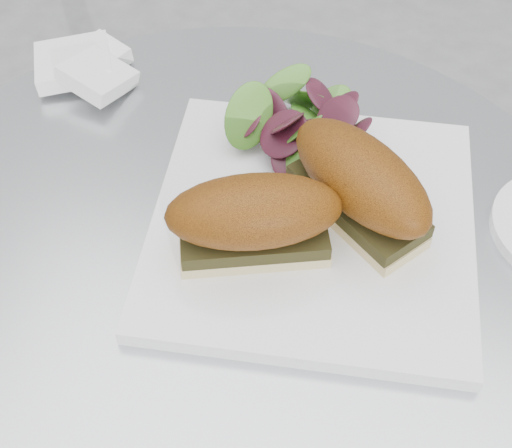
{
  "coord_description": "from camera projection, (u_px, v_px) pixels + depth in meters",
  "views": [
    {
      "loc": [
        0.14,
        -0.35,
        1.23
      ],
      "look_at": [
        0.02,
        0.02,
        0.77
      ],
      "focal_mm": 50.0,
      "sensor_mm": 36.0,
      "label": 1
    }
  ],
  "objects": [
    {
      "name": "plate",
      "position": [
        312.0,
        223.0,
        0.64
      ],
      "size": [
        0.33,
        0.33,
        0.02
      ],
      "primitive_type": "cube",
      "rotation": [
        0.0,
        0.0,
        0.17
      ],
      "color": "white",
      "rests_on": "table"
    },
    {
      "name": "napkin",
      "position": [
        87.0,
        75.0,
        0.78
      ],
      "size": [
        0.13,
        0.13,
        0.02
      ],
      "primitive_type": null,
      "rotation": [
        0.0,
        0.0,
        0.24
      ],
      "color": "white",
      "rests_on": "table"
    },
    {
      "name": "table",
      "position": [
        235.0,
        390.0,
        0.81
      ],
      "size": [
        0.7,
        0.7,
        0.73
      ],
      "color": "#B4B7BB",
      "rests_on": "ground"
    },
    {
      "name": "sandwich_right",
      "position": [
        360.0,
        183.0,
        0.61
      ],
      "size": [
        0.17,
        0.15,
        0.08
      ],
      "rotation": [
        0.0,
        0.0,
        -0.61
      ],
      "color": "#E0BE8C",
      "rests_on": "plate"
    },
    {
      "name": "salad",
      "position": [
        296.0,
        125.0,
        0.68
      ],
      "size": [
        0.12,
        0.12,
        0.05
      ],
      "primitive_type": null,
      "color": "#649B32",
      "rests_on": "plate"
    },
    {
      "name": "sandwich_left",
      "position": [
        254.0,
        218.0,
        0.58
      ],
      "size": [
        0.16,
        0.12,
        0.08
      ],
      "rotation": [
        0.0,
        0.0,
        0.41
      ],
      "color": "#E0BE8C",
      "rests_on": "plate"
    }
  ]
}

